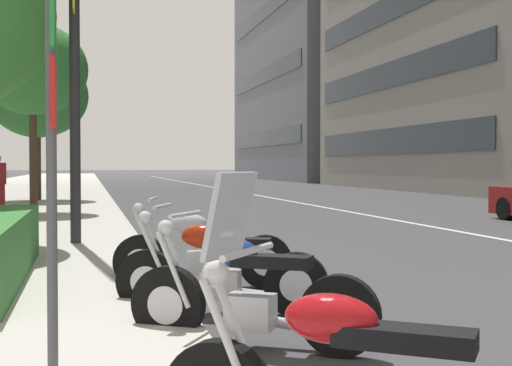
{
  "coord_description": "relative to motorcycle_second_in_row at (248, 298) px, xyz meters",
  "views": [
    {
      "loc": [
        -3.33,
        8.05,
        1.49
      ],
      "look_at": [
        11.11,
        4.6,
        1.11
      ],
      "focal_mm": 49.41,
      "sensor_mm": 36.0,
      "label": 1
    }
  ],
  "objects": [
    {
      "name": "parking_sign_by_curb",
      "position": [
        -1.36,
        1.45,
        1.26
      ],
      "size": [
        0.32,
        0.06,
        2.44
      ],
      "color": "#47494C",
      "rests_on": "sidewalk_right_plaza"
    },
    {
      "name": "motorcycle_mid_row",
      "position": [
        2.85,
        -0.06,
        0.0
      ],
      "size": [
        0.75,
        2.13,
        1.1
      ],
      "rotation": [
        0.0,
        0.0,
        1.33
      ],
      "color": "black",
      "rests_on": "ground"
    },
    {
      "name": "street_tree_by_lamp_post",
      "position": [
        22.49,
        3.11,
        3.71
      ],
      "size": [
        3.79,
        3.79,
        5.6
      ],
      "color": "#473323",
      "rests_on": "sidewalk_right_plaza"
    },
    {
      "name": "sidewalk_right_plaza",
      "position": [
        27.8,
        4.78,
        -0.34
      ],
      "size": [
        160.0,
        8.92,
        0.15
      ],
      "primitive_type": "cube",
      "color": "#B2ADA3",
      "rests_on": "ground"
    },
    {
      "name": "motorcycle_nearest_camera",
      "position": [
        1.35,
        -0.0,
        -0.0
      ],
      "size": [
        0.95,
        2.04,
        1.1
      ],
      "rotation": [
        0.0,
        0.0,
        1.2
      ],
      "color": "black",
      "rests_on": "ground"
    },
    {
      "name": "lane_centre_stripe",
      "position": [
        32.8,
        -6.8,
        -0.41
      ],
      "size": [
        110.0,
        0.16,
        0.01
      ],
      "primitive_type": "cube",
      "color": "silver",
      "rests_on": "ground"
    },
    {
      "name": "street_tree_near_plaza_corner",
      "position": [
        15.31,
        2.76,
        3.77
      ],
      "size": [
        3.07,
        3.07,
        5.36
      ],
      "color": "#473323",
      "rests_on": "sidewalk_right_plaza"
    },
    {
      "name": "motorcycle_second_in_row",
      "position": [
        0.0,
        0.0,
        0.0
      ],
      "size": [
        1.21,
        1.85,
        1.1
      ],
      "rotation": [
        0.0,
        0.0,
        1.02
      ],
      "color": "black",
      "rests_on": "ground"
    }
  ]
}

